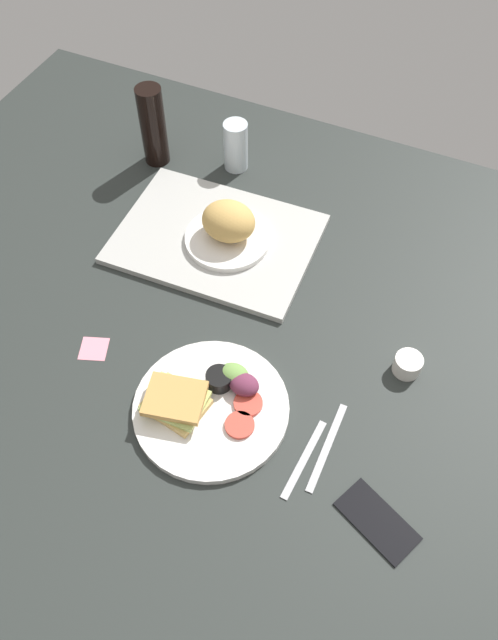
% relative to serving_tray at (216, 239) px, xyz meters
% --- Properties ---
extents(ground_plane, '(1.90, 1.50, 0.03)m').
position_rel_serving_tray_xyz_m(ground_plane, '(0.16, -0.23, -0.02)').
color(ground_plane, '#282D2B').
extents(serving_tray, '(0.46, 0.35, 0.02)m').
position_rel_serving_tray_xyz_m(serving_tray, '(0.00, 0.00, 0.00)').
color(serving_tray, '#B2B2AD').
rests_on(serving_tray, ground_plane).
extents(bread_plate_near, '(0.20, 0.20, 0.10)m').
position_rel_serving_tray_xyz_m(bread_plate_near, '(0.03, 0.01, 0.05)').
color(bread_plate_near, white).
rests_on(bread_plate_near, serving_tray).
extents(plate_with_salad, '(0.30, 0.30, 0.05)m').
position_rel_serving_tray_xyz_m(plate_with_salad, '(0.18, -0.40, 0.01)').
color(plate_with_salad, white).
rests_on(plate_with_salad, ground_plane).
extents(drinking_glass, '(0.06, 0.06, 0.13)m').
position_rel_serving_tray_xyz_m(drinking_glass, '(-0.07, 0.26, 0.06)').
color(drinking_glass, silver).
rests_on(drinking_glass, ground_plane).
extents(soda_bottle, '(0.06, 0.06, 0.21)m').
position_rel_serving_tray_xyz_m(soda_bottle, '(-0.26, 0.20, 0.10)').
color(soda_bottle, black).
rests_on(soda_bottle, ground_plane).
extents(espresso_cup, '(0.06, 0.06, 0.04)m').
position_rel_serving_tray_xyz_m(espresso_cup, '(0.50, -0.16, 0.01)').
color(espresso_cup, silver).
rests_on(espresso_cup, ground_plane).
extents(fork, '(0.03, 0.17, 0.01)m').
position_rel_serving_tray_xyz_m(fork, '(0.39, -0.42, -0.01)').
color(fork, '#B7B7BC').
rests_on(fork, ground_plane).
extents(knife, '(0.01, 0.19, 0.01)m').
position_rel_serving_tray_xyz_m(knife, '(0.42, -0.38, -0.01)').
color(knife, '#B7B7BC').
rests_on(knife, ground_plane).
extents(cell_phone, '(0.16, 0.12, 0.01)m').
position_rel_serving_tray_xyz_m(cell_phone, '(0.54, -0.47, -0.00)').
color(cell_phone, black).
rests_on(cell_phone, ground_plane).
extents(sticky_note, '(0.07, 0.07, 0.00)m').
position_rel_serving_tray_xyz_m(sticky_note, '(-0.10, -0.37, -0.01)').
color(sticky_note, pink).
rests_on(sticky_note, ground_plane).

